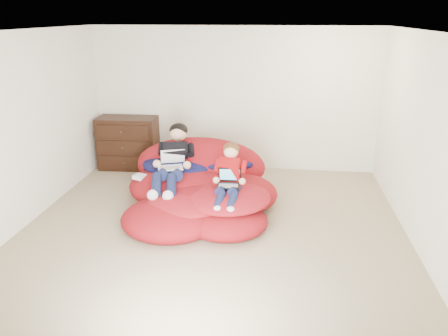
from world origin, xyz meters
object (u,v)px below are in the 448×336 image
younger_boy (229,175)px  laptop_black (229,181)px  dresser (128,143)px  laptop_white (171,163)px  beanbag_pile (200,187)px  older_boy (173,157)px

younger_boy → laptop_black: (0.00, -0.03, -0.08)m
dresser → laptop_black: dresser is taller
younger_boy → laptop_white: size_ratio=2.10×
dresser → younger_boy: bearing=-41.9°
dresser → beanbag_pile: (1.58, -1.46, -0.20)m
younger_boy → laptop_black: size_ratio=3.00×
older_boy → laptop_black: older_boy is taller
older_boy → laptop_white: 0.14m
younger_boy → beanbag_pile: bearing=141.2°
dresser → beanbag_pile: size_ratio=0.43×
dresser → older_boy: (1.17, -1.36, 0.22)m
younger_boy → laptop_white: younger_boy is taller
older_boy → laptop_white: bearing=-90.0°
beanbag_pile → laptop_white: 0.55m
younger_boy → laptop_black: 0.08m
beanbag_pile → older_boy: (-0.40, 0.10, 0.42)m
dresser → beanbag_pile: 2.16m
older_boy → dresser: bearing=130.8°
laptop_white → laptop_black: bearing=-23.7°
beanbag_pile → older_boy: size_ratio=1.76×
laptop_white → laptop_black: laptop_white is taller
beanbag_pile → laptop_black: 0.70m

